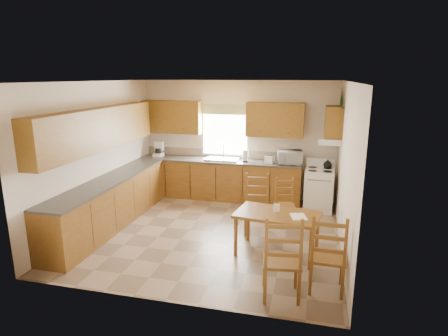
% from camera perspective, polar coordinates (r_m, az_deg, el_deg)
% --- Properties ---
extents(floor, '(4.50, 4.50, 0.00)m').
position_cam_1_polar(floor, '(6.98, -1.81, -9.72)').
color(floor, '#866F57').
rests_on(floor, ground).
extents(ceiling, '(4.50, 4.50, 0.00)m').
position_cam_1_polar(ceiling, '(6.40, -2.00, 13.05)').
color(ceiling, olive).
rests_on(ceiling, floor).
extents(wall_left, '(4.50, 4.50, 0.00)m').
position_cam_1_polar(wall_left, '(7.47, -18.76, 2.01)').
color(wall_left, beige).
rests_on(wall_left, floor).
extents(wall_right, '(4.50, 4.50, 0.00)m').
position_cam_1_polar(wall_right, '(6.34, 18.08, 0.04)').
color(wall_right, beige).
rests_on(wall_right, floor).
extents(wall_back, '(4.50, 4.50, 0.00)m').
position_cam_1_polar(wall_back, '(8.70, 2.12, 4.33)').
color(wall_back, beige).
rests_on(wall_back, floor).
extents(wall_front, '(4.50, 4.50, 0.00)m').
position_cam_1_polar(wall_front, '(4.51, -9.69, -4.96)').
color(wall_front, beige).
rests_on(wall_front, floor).
extents(lower_cab_back, '(3.75, 0.60, 0.88)m').
position_cam_1_polar(lower_cab_back, '(8.70, -0.75, -1.81)').
color(lower_cab_back, brown).
rests_on(lower_cab_back, floor).
extents(lower_cab_left, '(0.60, 3.60, 0.88)m').
position_cam_1_polar(lower_cab_left, '(7.43, -16.87, -5.20)').
color(lower_cab_left, brown).
rests_on(lower_cab_left, floor).
extents(counter_back, '(3.75, 0.63, 0.04)m').
position_cam_1_polar(counter_back, '(8.59, -0.76, 1.14)').
color(counter_back, '#423D38').
rests_on(counter_back, lower_cab_back).
extents(counter_left, '(0.63, 3.60, 0.04)m').
position_cam_1_polar(counter_left, '(7.30, -17.12, -1.78)').
color(counter_left, '#423D38').
rests_on(counter_left, lower_cab_left).
extents(backsplash, '(3.75, 0.01, 0.18)m').
position_cam_1_polar(backsplash, '(8.84, -0.29, 2.24)').
color(backsplash, gray).
rests_on(backsplash, counter_back).
extents(upper_cab_back_left, '(1.41, 0.33, 0.75)m').
position_cam_1_polar(upper_cab_back_left, '(8.92, -7.94, 7.71)').
color(upper_cab_back_left, brown).
rests_on(upper_cab_back_left, wall_back).
extents(upper_cab_back_right, '(1.25, 0.33, 0.75)m').
position_cam_1_polar(upper_cab_back_right, '(8.34, 7.78, 7.30)').
color(upper_cab_back_right, brown).
rests_on(upper_cab_back_right, wall_back).
extents(upper_cab_left, '(0.33, 3.60, 0.75)m').
position_cam_1_polar(upper_cab_left, '(7.18, -18.59, 5.66)').
color(upper_cab_left, brown).
rests_on(upper_cab_left, wall_left).
extents(upper_cab_stove, '(0.33, 0.62, 0.62)m').
position_cam_1_polar(upper_cab_stove, '(7.86, 16.35, 6.80)').
color(upper_cab_stove, brown).
rests_on(upper_cab_stove, wall_right).
extents(range_hood, '(0.44, 0.62, 0.12)m').
position_cam_1_polar(range_hood, '(7.91, 15.80, 4.10)').
color(range_hood, silver).
rests_on(range_hood, wall_right).
extents(window_frame, '(1.13, 0.02, 1.18)m').
position_cam_1_polar(window_frame, '(8.71, 0.15, 5.67)').
color(window_frame, silver).
rests_on(window_frame, wall_back).
extents(window_pane, '(1.05, 0.01, 1.10)m').
position_cam_1_polar(window_pane, '(8.70, 0.14, 5.67)').
color(window_pane, white).
rests_on(window_pane, wall_back).
extents(window_valance, '(1.19, 0.01, 0.24)m').
position_cam_1_polar(window_valance, '(8.62, 0.11, 8.94)').
color(window_valance, '#597B38').
rests_on(window_valance, wall_back).
extents(sink_basin, '(0.75, 0.45, 0.04)m').
position_cam_1_polar(sink_basin, '(8.56, -0.28, 1.38)').
color(sink_basin, silver).
rests_on(sink_basin, counter_back).
extents(pine_decal_a, '(0.22, 0.22, 0.36)m').
position_cam_1_polar(pine_decal_a, '(7.51, 17.69, 10.09)').
color(pine_decal_a, black).
rests_on(pine_decal_a, wall_right).
extents(pine_decal_b, '(0.22, 0.22, 0.36)m').
position_cam_1_polar(pine_decal_b, '(7.83, 17.58, 10.52)').
color(pine_decal_b, black).
rests_on(pine_decal_b, wall_right).
extents(pine_decal_c, '(0.22, 0.22, 0.36)m').
position_cam_1_polar(pine_decal_c, '(8.15, 17.43, 10.35)').
color(pine_decal_c, black).
rests_on(pine_decal_c, wall_right).
extents(stove, '(0.61, 0.63, 0.87)m').
position_cam_1_polar(stove, '(8.18, 14.25, -3.31)').
color(stove, silver).
rests_on(stove, floor).
extents(coffeemaker, '(0.26, 0.29, 0.36)m').
position_cam_1_polar(coffeemaker, '(9.06, -9.98, 2.90)').
color(coffeemaker, silver).
rests_on(coffeemaker, counter_back).
extents(paper_towel, '(0.13, 0.13, 0.26)m').
position_cam_1_polar(paper_towel, '(8.39, 3.21, 1.85)').
color(paper_towel, white).
rests_on(paper_towel, counter_back).
extents(toaster, '(0.23, 0.19, 0.16)m').
position_cam_1_polar(toaster, '(8.29, 6.96, 1.30)').
color(toaster, silver).
rests_on(toaster, counter_back).
extents(microwave, '(0.54, 0.43, 0.29)m').
position_cam_1_polar(microwave, '(8.26, 10.00, 1.61)').
color(microwave, silver).
rests_on(microwave, counter_back).
extents(dining_table, '(1.39, 0.92, 0.69)m').
position_cam_1_polar(dining_table, '(6.11, 8.06, -9.87)').
color(dining_table, brown).
rests_on(dining_table, floor).
extents(chair_near_left, '(0.54, 0.52, 1.14)m').
position_cam_1_polar(chair_near_left, '(4.93, 8.82, -13.07)').
color(chair_near_left, brown).
rests_on(chair_near_left, floor).
extents(chair_near_right, '(0.47, 0.45, 1.09)m').
position_cam_1_polar(chair_near_right, '(5.20, 15.55, -12.25)').
color(chair_near_right, brown).
rests_on(chair_near_right, floor).
extents(chair_far_left, '(0.43, 0.42, 0.89)m').
position_cam_1_polar(chair_far_left, '(7.25, 9.28, -5.22)').
color(chair_far_left, brown).
rests_on(chair_far_left, floor).
extents(chair_far_right, '(0.50, 0.48, 1.06)m').
position_cam_1_polar(chair_far_right, '(6.79, 5.02, -5.63)').
color(chair_far_right, brown).
rests_on(chair_far_right, floor).
extents(table_paper, '(0.30, 0.35, 0.00)m').
position_cam_1_polar(table_paper, '(5.89, 11.29, -7.26)').
color(table_paper, white).
rests_on(table_paper, dining_table).
extents(table_card, '(0.10, 0.04, 0.13)m').
position_cam_1_polar(table_card, '(5.99, 7.99, -6.09)').
color(table_card, white).
rests_on(table_card, dining_table).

